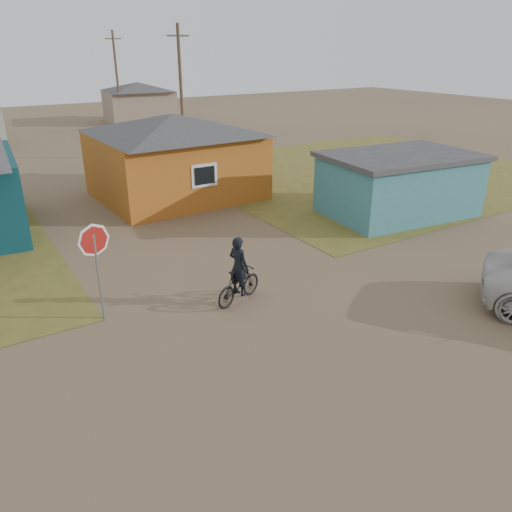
{
  "coord_description": "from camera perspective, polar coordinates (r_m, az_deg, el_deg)",
  "views": [
    {
      "loc": [
        -6.68,
        -7.96,
        6.76
      ],
      "look_at": [
        0.14,
        3.0,
        1.3
      ],
      "focal_mm": 35.0,
      "sensor_mm": 36.0,
      "label": 1
    }
  ],
  "objects": [
    {
      "name": "house_yellow",
      "position": [
        24.27,
        -9.21,
        11.34
      ],
      "size": [
        7.72,
        6.76,
        3.9
      ],
      "color": "#B05C1B",
      "rests_on": "ground"
    },
    {
      "name": "utility_pole_far",
      "position": [
        48.16,
        -15.6,
        19.02
      ],
      "size": [
        1.4,
        0.2,
        8.0
      ],
      "color": "brown",
      "rests_on": "ground"
    },
    {
      "name": "utility_pole_near",
      "position": [
        32.83,
        -8.55,
        18.11
      ],
      "size": [
        1.4,
        0.2,
        8.0
      ],
      "color": "brown",
      "rests_on": "ground"
    },
    {
      "name": "shed_turquoise",
      "position": [
        22.37,
        15.98,
        7.95
      ],
      "size": [
        6.71,
        4.93,
        2.6
      ],
      "color": "teal",
      "rests_on": "ground"
    },
    {
      "name": "cyclist",
      "position": [
        14.02,
        -1.99,
        -2.61
      ],
      "size": [
        1.8,
        1.04,
        1.97
      ],
      "color": "black",
      "rests_on": "ground"
    },
    {
      "name": "stop_sign",
      "position": [
        13.28,
        -17.89,
        0.57
      ],
      "size": [
        0.87,
        0.17,
        2.69
      ],
      "color": "gray",
      "rests_on": "ground"
    },
    {
      "name": "ground",
      "position": [
        12.39,
        6.9,
        -10.31
      ],
      "size": [
        120.0,
        120.0,
        0.0
      ],
      "primitive_type": "plane",
      "color": "brown"
    },
    {
      "name": "house_beige_east",
      "position": [
        51.01,
        -13.24,
        16.84
      ],
      "size": [
        6.95,
        6.05,
        3.6
      ],
      "color": "gray",
      "rests_on": "ground"
    },
    {
      "name": "grass_ne",
      "position": [
        30.2,
        12.57,
        9.46
      ],
      "size": [
        20.0,
        18.0,
        0.0
      ],
      "primitive_type": "cube",
      "color": "olive",
      "rests_on": "ground"
    }
  ]
}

